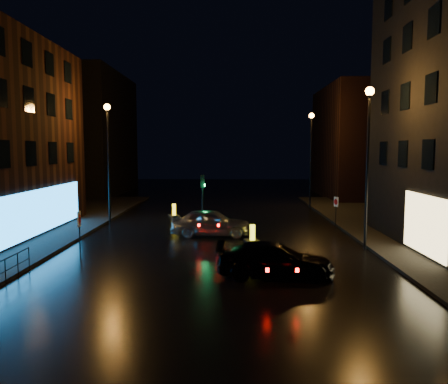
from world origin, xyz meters
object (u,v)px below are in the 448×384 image
at_px(silver_hatchback, 211,223).
at_px(dark_sedan, 275,260).
at_px(bollard_far, 174,214).
at_px(road_sign_left, 79,223).
at_px(traffic_signal, 203,216).
at_px(road_sign_right, 336,204).
at_px(bollard_near, 252,238).

height_order(silver_hatchback, dark_sedan, silver_hatchback).
bearing_deg(silver_hatchback, bollard_far, 25.20).
bearing_deg(bollard_far, road_sign_left, -121.03).
xyz_separation_m(traffic_signal, dark_sedan, (3.82, -12.87, 0.20)).
relative_size(dark_sedan, bollard_far, 3.66).
bearing_deg(dark_sedan, road_sign_right, -22.20).
xyz_separation_m(traffic_signal, road_sign_left, (-5.30, -9.87, 1.19)).
bearing_deg(traffic_signal, bollard_far, 127.23).
bearing_deg(traffic_signal, silver_hatchback, -79.78).
bearing_deg(bollard_near, silver_hatchback, 133.32).
distance_m(silver_hatchback, dark_sedan, 8.95).
xyz_separation_m(dark_sedan, bollard_far, (-6.28, 16.11, -0.48)).
distance_m(silver_hatchback, bollard_far, 8.37).
bearing_deg(bollard_far, road_sign_right, -39.74).
xyz_separation_m(silver_hatchback, road_sign_right, (8.29, 3.26, 0.71)).
bearing_deg(road_sign_left, silver_hatchback, 34.78).
relative_size(silver_hatchback, bollard_near, 3.79).
xyz_separation_m(traffic_signal, silver_hatchback, (0.80, -4.45, 0.31)).
relative_size(bollard_near, road_sign_right, 0.62).
relative_size(dark_sedan, road_sign_left, 2.13).
xyz_separation_m(bollard_near, road_sign_left, (-8.52, -3.77, 1.48)).
xyz_separation_m(silver_hatchback, bollard_near, (2.42, -1.66, -0.60)).
relative_size(road_sign_left, road_sign_right, 1.11).
xyz_separation_m(bollard_far, road_sign_right, (11.56, -4.42, 1.31)).
height_order(bollard_near, bollard_far, bollard_far).
bearing_deg(bollard_far, silver_hatchback, -85.81).
distance_m(silver_hatchback, road_sign_left, 8.21).
distance_m(traffic_signal, bollard_near, 6.91).
bearing_deg(dark_sedan, road_sign_left, 73.88).
bearing_deg(road_sign_left, bollard_far, 70.90).
xyz_separation_m(road_sign_left, road_sign_right, (14.39, 8.69, -0.17)).
xyz_separation_m(silver_hatchback, road_sign_left, (-6.10, -5.43, 0.88)).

